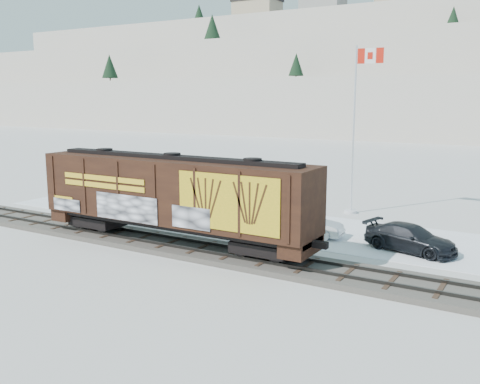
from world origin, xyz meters
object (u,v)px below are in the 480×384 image
Objects in this scene: car_dark at (410,238)px; car_white at (309,225)px; hopper_railcar at (173,194)px; flagpole at (354,153)px; car_silver at (235,211)px.

car_white is at bearing 102.62° from car_dark.
car_dark is at bearing 27.26° from hopper_railcar.
car_white is at bearing -90.69° from flagpole.
car_dark is (5.78, -7.65, -3.49)m from flagpole.
car_dark is at bearing -52.90° from flagpole.
flagpole reaches higher than hopper_railcar.
car_white is 0.82× the size of car_dark.
car_white is (-0.09, -7.45, -3.54)m from flagpole.
flagpole is 2.31× the size of car_silver.
flagpole is 8.25m from car_white.
flagpole reaches higher than car_dark.
hopper_railcar is 12.79m from car_dark.
car_silver is at bearing -126.44° from flagpole.
flagpole is (5.41, 13.42, 1.25)m from hopper_railcar.
car_white is 5.88m from car_dark.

